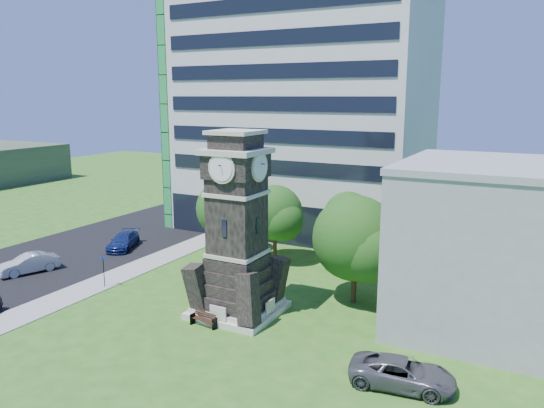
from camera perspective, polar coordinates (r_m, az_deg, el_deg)
The scene contains 15 objects.
ground at distance 36.59m, azimuth -9.42°, elevation -11.68°, with size 160.00×160.00×0.00m, color #295F1B.
sidewalk at distance 45.95m, azimuth -15.19°, elevation -7.01°, with size 3.00×70.00×0.06m, color gray.
street at distance 51.92m, azimuth -22.12°, elevation -5.34°, with size 14.00×80.00×0.02m, color black.
clock_tower at distance 34.80m, azimuth -3.77°, elevation -3.56°, with size 5.40×5.40×12.22m.
office_tall at distance 57.61m, azimuth 3.38°, elevation 11.42°, with size 26.20×15.11×28.60m.
office_low at distance 35.80m, azimuth 25.79°, elevation -4.40°, with size 15.20×12.20×10.40m.
car_street_mid at distance 48.29m, azimuth -24.72°, elevation -5.85°, with size 1.65×4.72×1.56m, color #A9ADB1.
car_street_north at distance 52.67m, azimuth -15.70°, elevation -3.87°, with size 2.02×4.98×1.44m, color navy.
car_east_lot at distance 28.58m, azimuth 13.83°, elevation -17.24°, with size 2.42×5.25×1.46m, color #515156.
park_bench at distance 34.57m, azimuth -7.32°, elevation -12.15°, with size 1.80×0.48×0.93m.
street_sign at distance 42.42m, azimuth -17.66°, elevation -6.58°, with size 0.59×0.06×2.45m.
tree_nw at distance 49.06m, azimuth -5.05°, elevation -0.69°, with size 5.78×5.26×6.77m.
tree_nc at distance 46.03m, azimuth 0.39°, elevation -1.15°, with size 5.31×4.83×6.80m.
tree_ne at distance 45.73m, azimuth 8.27°, elevation -1.54°, with size 4.67×4.24×6.37m.
tree_east at distance 37.16m, azimuth 9.06°, elevation -3.94°, with size 6.56×5.97×7.68m.
Camera 1 is at (20.62, -26.61, 14.33)m, focal length 35.00 mm.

